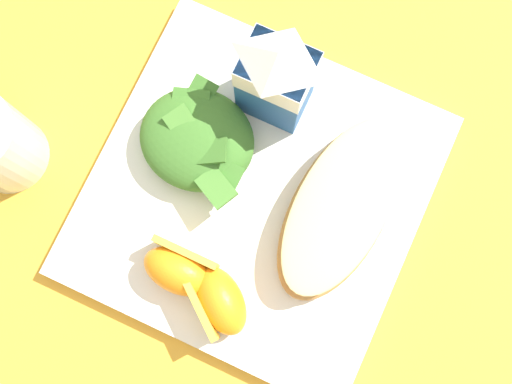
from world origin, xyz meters
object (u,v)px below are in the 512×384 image
milk_carton (277,77)px  green_salad_pile (197,139)px  white_plate (256,195)px  orange_wedge_front (179,269)px  cheesy_pizza_bread (340,208)px  orange_wedge_middle (219,302)px

milk_carton → green_salad_pile: bearing=-123.3°
white_plate → orange_wedge_front: orange_wedge_front is taller
white_plate → cheesy_pizza_bread: 0.08m
cheesy_pizza_bread → orange_wedge_middle: size_ratio=2.52×
cheesy_pizza_bread → milk_carton: bearing=143.3°
cheesy_pizza_bread → orange_wedge_middle: bearing=-117.6°
green_salad_pile → orange_wedge_middle: green_salad_pile is taller
white_plate → green_salad_pile: bearing=163.7°
orange_wedge_front → green_salad_pile: bearing=107.9°
milk_carton → orange_wedge_middle: bearing=-80.0°
milk_carton → orange_wedge_front: 0.18m
orange_wedge_front → orange_wedge_middle: size_ratio=0.87×
cheesy_pizza_bread → milk_carton: 0.12m
white_plate → orange_wedge_middle: size_ratio=4.03×
cheesy_pizza_bread → orange_wedge_front: orange_wedge_front is taller
white_plate → cheesy_pizza_bread: cheesy_pizza_bread is taller
green_salad_pile → orange_wedge_middle: (0.08, -0.12, -0.00)m
white_plate → orange_wedge_middle: (0.01, -0.10, 0.03)m
white_plate → orange_wedge_front: (-0.03, -0.09, 0.03)m
milk_carton → orange_wedge_middle: (0.03, -0.18, -0.04)m
green_salad_pile → milk_carton: milk_carton is taller
cheesy_pizza_bread → milk_carton: (-0.09, 0.07, 0.04)m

